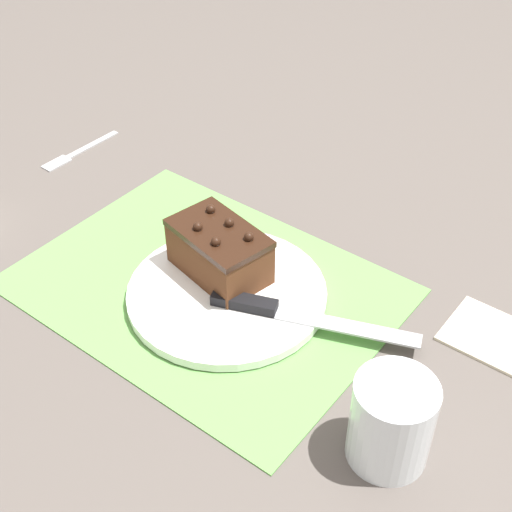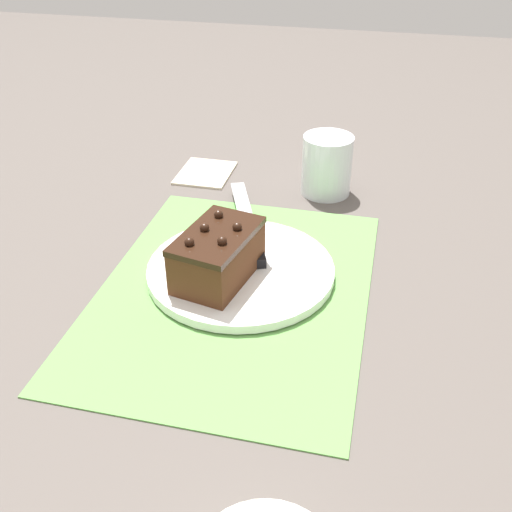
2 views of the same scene
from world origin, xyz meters
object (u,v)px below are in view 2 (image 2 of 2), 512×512
cake_plate (238,269)px  chocolate_cake (218,255)px  serving_knife (251,234)px  drinking_glass (327,165)px

cake_plate → chocolate_cake: (-0.03, 0.02, 0.04)m
cake_plate → serving_knife: bearing=0.2°
serving_knife → chocolate_cake: bearing=-120.6°
cake_plate → drinking_glass: bearing=-16.8°
serving_knife → drinking_glass: drinking_glass is taller
cake_plate → drinking_glass: 0.28m
cake_plate → drinking_glass: size_ratio=2.52×
chocolate_cake → serving_knife: size_ratio=0.58×
serving_knife → drinking_glass: (0.19, -0.08, 0.03)m
serving_knife → drinking_glass: 0.21m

